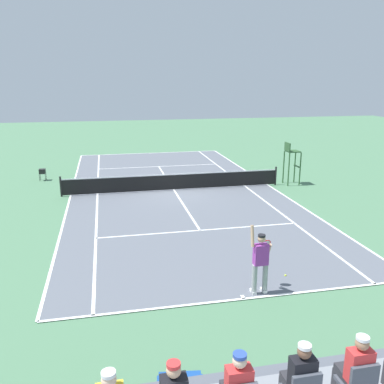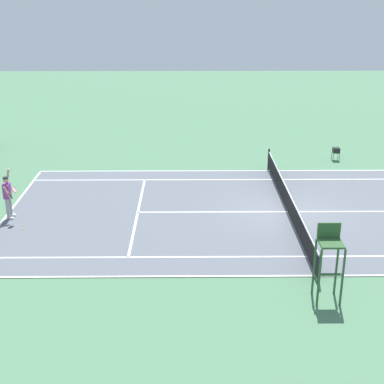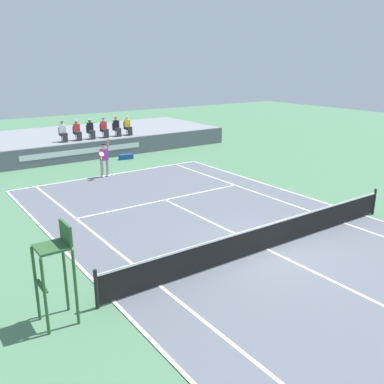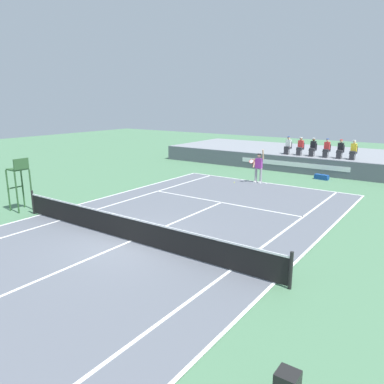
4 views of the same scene
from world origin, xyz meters
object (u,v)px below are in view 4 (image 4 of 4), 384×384
at_px(spectator_seated_1, 300,147).
at_px(umpire_chair, 19,177).
at_px(spectator_seated_0, 288,146).
at_px(tennis_ball, 234,182).
at_px(spectator_seated_2, 313,147).
at_px(equipment_bag, 322,177).
at_px(spectator_seated_5, 353,150).
at_px(tennis_player, 258,167).
at_px(ball_hopper, 288,379).
at_px(spectator_seated_4, 340,149).
at_px(spectator_seated_3, 327,148).

xyz_separation_m(spectator_seated_1, umpire_chair, (-6.95, -17.09, -0.20)).
height_order(spectator_seated_0, tennis_ball, spectator_seated_0).
relative_size(spectator_seated_2, equipment_bag, 1.35).
distance_m(spectator_seated_1, spectator_seated_2, 0.90).
height_order(spectator_seated_5, equipment_bag, spectator_seated_5).
bearing_deg(umpire_chair, equipment_bag, 58.36).
bearing_deg(spectator_seated_5, tennis_player, -127.71).
bearing_deg(tennis_ball, spectator_seated_1, 73.82).
bearing_deg(tennis_ball, umpire_chair, -115.35).
bearing_deg(spectator_seated_0, spectator_seated_2, 0.00).
bearing_deg(tennis_player, equipment_bag, 48.62).
distance_m(spectator_seated_1, ball_hopper, 22.25).
bearing_deg(umpire_chair, tennis_player, 61.56).
bearing_deg(equipment_bag, spectator_seated_0, 146.05).
height_order(spectator_seated_4, umpire_chair, umpire_chair).
xyz_separation_m(spectator_seated_3, tennis_player, (-2.47, -5.43, -0.76)).
bearing_deg(spectator_seated_4, tennis_ball, -126.03).
bearing_deg(spectator_seated_1, tennis_player, -96.63).
bearing_deg(ball_hopper, equipment_bag, 104.81).
relative_size(equipment_bag, ball_hopper, 1.34).
bearing_deg(spectator_seated_1, tennis_ball, -106.18).
distance_m(tennis_player, equipment_bag, 4.46).
distance_m(umpire_chair, equipment_bag, 17.62).
relative_size(spectator_seated_2, ball_hopper, 1.81).
relative_size(spectator_seated_1, spectator_seated_3, 1.00).
height_order(tennis_player, tennis_ball, tennis_player).
bearing_deg(spectator_seated_3, spectator_seated_2, 180.00).
distance_m(spectator_seated_0, spectator_seated_3, 2.75).
height_order(equipment_bag, ball_hopper, ball_hopper).
bearing_deg(ball_hopper, spectator_seated_1, 109.06).
xyz_separation_m(spectator_seated_1, spectator_seated_4, (2.74, 0.00, 0.00)).
relative_size(spectator_seated_0, ball_hopper, 1.81).
bearing_deg(spectator_seated_5, spectator_seated_4, 180.00).
relative_size(spectator_seated_3, tennis_player, 0.61).
relative_size(spectator_seated_5, umpire_chair, 0.52).
height_order(spectator_seated_1, equipment_bag, spectator_seated_1).
relative_size(spectator_seated_0, spectator_seated_2, 1.00).
relative_size(spectator_seated_0, spectator_seated_1, 1.00).
bearing_deg(equipment_bag, spectator_seated_2, 122.63).
relative_size(spectator_seated_1, tennis_player, 0.61).
relative_size(spectator_seated_2, tennis_player, 0.61).
xyz_separation_m(spectator_seated_2, spectator_seated_3, (0.94, 0.00, 0.00)).
relative_size(spectator_seated_3, ball_hopper, 1.81).
distance_m(tennis_player, ball_hopper, 17.46).
bearing_deg(spectator_seated_0, tennis_ball, -98.24).
xyz_separation_m(spectator_seated_4, tennis_player, (-3.37, -5.43, -0.76)).
bearing_deg(spectator_seated_2, spectator_seated_1, 180.00).
distance_m(spectator_seated_5, umpire_chair, 20.07).
bearing_deg(spectator_seated_5, ball_hopper, -80.04).
xyz_separation_m(spectator_seated_4, spectator_seated_5, (0.83, 0.00, 0.00)).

